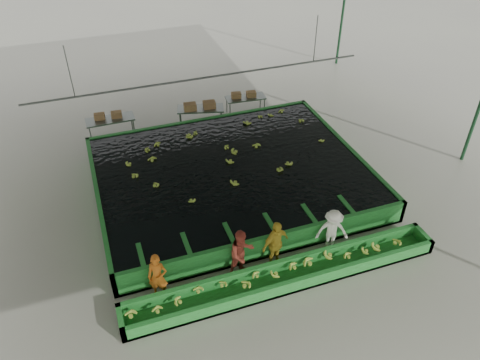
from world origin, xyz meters
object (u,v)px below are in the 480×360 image
object	(u,v)px
box_stack_left	(109,118)
worker_b	(242,253)
sorting_trough	(286,276)
worker_d	(332,231)
box_stack_mid	(200,109)
flotation_tank	(231,177)
packing_table_left	(112,128)
box_stack_right	(244,97)
worker_a	(158,277)
worker_c	(275,244)
packing_table_mid	(201,117)
packing_table_right	(245,105)

from	to	relation	value
box_stack_left	worker_b	bearing A→B (deg)	-73.90
sorting_trough	worker_d	xyz separation A→B (m)	(1.95, 0.80, 0.55)
worker_d	box_stack_mid	world-z (taller)	worker_d
flotation_tank	worker_d	bearing A→B (deg)	-65.58
packing_table_left	box_stack_mid	size ratio (longest dim) A/B	1.46
box_stack_left	box_stack_right	world-z (taller)	box_stack_left
worker_a	worker_c	xyz separation A→B (m)	(3.67, 0.00, 0.07)
box_stack_mid	worker_b	bearing A→B (deg)	-97.83
box_stack_mid	flotation_tank	bearing A→B (deg)	-91.46
flotation_tank	box_stack_right	xyz separation A→B (m)	(2.45, 5.33, 0.41)
flotation_tank	worker_a	world-z (taller)	worker_a
box_stack_left	box_stack_right	size ratio (longest dim) A/B	1.00
worker_c	box_stack_left	xyz separation A→B (m)	(-3.86, 9.58, 0.08)
packing_table_mid	worker_c	bearing A→B (deg)	-91.18
sorting_trough	packing_table_mid	world-z (taller)	packing_table_mid
packing_table_left	box_stack_mid	xyz separation A→B (m)	(3.96, -0.45, 0.48)
worker_d	packing_table_right	bearing A→B (deg)	106.87
packing_table_right	box_stack_mid	bearing A→B (deg)	-167.02
packing_table_left	box_stack_left	world-z (taller)	box_stack_left
worker_a	box_stack_left	distance (m)	9.58
packing_table_mid	worker_a	bearing A→B (deg)	-112.95
sorting_trough	packing_table_right	world-z (taller)	packing_table_right
packing_table_left	box_stack_left	bearing A→B (deg)	118.03
packing_table_mid	box_stack_mid	xyz separation A→B (m)	(-0.04, -0.07, 0.48)
worker_b	box_stack_right	bearing A→B (deg)	57.89
worker_c	worker_a	bearing A→B (deg)	161.47
box_stack_mid	worker_d	bearing A→B (deg)	-78.55
packing_table_left	worker_b	bearing A→B (deg)	-74.03
worker_b	worker_d	size ratio (longest dim) A/B	1.07
worker_b	box_stack_right	distance (m)	10.27
box_stack_left	box_stack_mid	world-z (taller)	box_stack_mid
worker_d	packing_table_mid	bearing A→B (deg)	121.42
packing_table_left	packing_table_mid	world-z (taller)	packing_table_mid
flotation_tank	sorting_trough	bearing A→B (deg)	-90.00
packing_table_left	worker_a	bearing A→B (deg)	-89.11
flotation_tank	packing_table_right	xyz separation A→B (m)	(2.53, 5.29, -0.02)
packing_table_right	flotation_tank	bearing A→B (deg)	-115.55
sorting_trough	worker_c	world-z (taller)	worker_c
worker_c	packing_table_left	world-z (taller)	worker_c
sorting_trough	packing_table_right	size ratio (longest dim) A/B	5.30
worker_a	worker_d	bearing A→B (deg)	23.49
box_stack_right	packing_table_right	bearing A→B (deg)	-20.91
packing_table_left	worker_d	bearing A→B (deg)	-58.60
sorting_trough	worker_a	distance (m)	3.82
worker_d	packing_table_right	size ratio (longest dim) A/B	0.85
flotation_tank	sorting_trough	xyz separation A→B (m)	(0.00, -5.10, -0.20)
worker_a	worker_d	xyz separation A→B (m)	(5.64, 0.00, 0.01)
box_stack_mid	packing_table_left	bearing A→B (deg)	173.54
flotation_tank	box_stack_left	bearing A→B (deg)	126.36
packing_table_mid	box_stack_left	distance (m)	4.11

